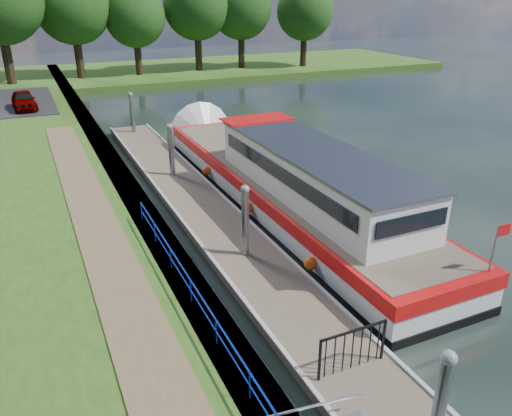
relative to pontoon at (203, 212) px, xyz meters
name	(u,v)px	position (x,y,z in m)	size (l,w,h in m)	color
bank_edge	(132,200)	(-2.55, 2.00, 0.20)	(1.10, 90.00, 0.78)	#473D2D
far_bank	(190,70)	(12.00, 39.00, 0.12)	(60.00, 18.00, 0.60)	#2A4F16
footpath	(118,279)	(-4.40, -5.00, 0.62)	(1.60, 40.00, 0.05)	brown
blue_fence	(232,350)	(-2.75, -10.00, 1.13)	(0.04, 18.04, 0.72)	#0C2DBF
pontoon	(203,212)	(0.00, 0.00, 0.00)	(2.50, 30.00, 0.56)	brown
mooring_piles	(202,188)	(0.00, 0.00, 1.10)	(0.30, 27.30, 3.55)	gray
gate_panel	(353,344)	(0.00, -10.80, 0.97)	(1.85, 0.05, 1.15)	black
barge	(279,179)	(3.60, 0.04, 0.90)	(4.36, 21.15, 4.78)	black
horizon_trees	(59,0)	(-1.61, 35.68, 7.76)	(54.38, 10.03, 12.87)	#332316
car_a	(24,100)	(-6.15, 21.61, 1.31)	(1.56, 3.87, 1.32)	#999999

